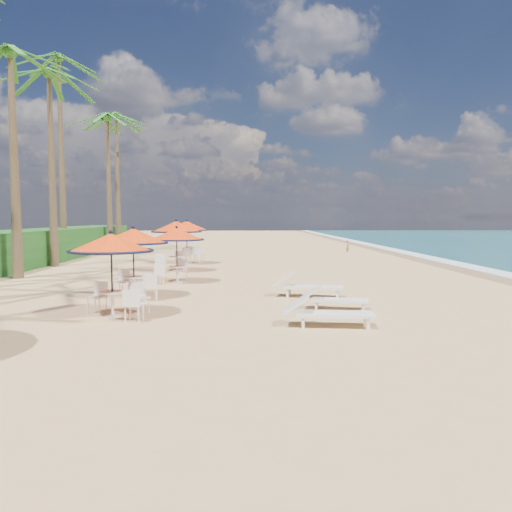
{
  "coord_description": "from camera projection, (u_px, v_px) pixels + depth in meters",
  "views": [
    {
      "loc": [
        -2.01,
        -12.09,
        2.49
      ],
      "look_at": [
        -1.59,
        4.41,
        1.2
      ],
      "focal_mm": 35.0,
      "sensor_mm": 36.0,
      "label": 1
    }
  ],
  "objects": [
    {
      "name": "station_2",
      "position": [
        176.0,
        239.0,
        18.85
      ],
      "size": [
        2.08,
        2.08,
        2.17
      ],
      "color": "black",
      "rests_on": "ground"
    },
    {
      "name": "lounger_mid",
      "position": [
        333.0,
        298.0,
        13.49
      ],
      "size": [
        1.84,
        0.9,
        0.63
      ],
      "rotation": [
        0.0,
        0.0,
        -0.2
      ],
      "color": "white",
      "rests_on": "ground"
    },
    {
      "name": "palm_4",
      "position": [
        49.0,
        85.0,
        24.61
      ],
      "size": [
        5.0,
        5.0,
        9.84
      ],
      "color": "brown",
      "rests_on": "ground"
    },
    {
      "name": "palm_7",
      "position": [
        116.0,
        124.0,
        37.6
      ],
      "size": [
        5.0,
        5.0,
        10.35
      ],
      "color": "brown",
      "rests_on": "ground"
    },
    {
      "name": "palm_6",
      "position": [
        107.0,
        126.0,
        35.09
      ],
      "size": [
        5.0,
        5.0,
        9.76
      ],
      "color": "brown",
      "rests_on": "ground"
    },
    {
      "name": "station_0",
      "position": [
        113.0,
        253.0,
        12.38
      ],
      "size": [
        2.09,
        2.09,
        2.18
      ],
      "color": "black",
      "rests_on": "ground"
    },
    {
      "name": "palm_5",
      "position": [
        59.0,
        71.0,
        29.51
      ],
      "size": [
        5.0,
        5.0,
        12.13
      ],
      "color": "brown",
      "rests_on": "ground"
    },
    {
      "name": "wetsand_band",
      "position": [
        474.0,
        272.0,
        22.48
      ],
      "size": [
        1.4,
        140.0,
        0.02
      ],
      "primitive_type": "cube",
      "color": "olive",
      "rests_on": "ground"
    },
    {
      "name": "person",
      "position": [
        348.0,
        246.0,
        35.13
      ],
      "size": [
        0.33,
        0.39,
        0.92
      ],
      "primitive_type": "imported",
      "rotation": [
        0.0,
        0.0,
        1.19
      ],
      "color": "#96694C",
      "rests_on": "ground"
    },
    {
      "name": "foam_strip",
      "position": [
        494.0,
        272.0,
        22.5
      ],
      "size": [
        1.2,
        140.0,
        0.04
      ],
      "primitive_type": "cube",
      "color": "white",
      "rests_on": "ground"
    },
    {
      "name": "palm_3",
      "position": [
        10.0,
        66.0,
        19.67
      ],
      "size": [
        5.0,
        5.0,
        9.25
      ],
      "color": "brown",
      "rests_on": "ground"
    },
    {
      "name": "lounger_far",
      "position": [
        306.0,
        285.0,
        15.57
      ],
      "size": [
        2.26,
        1.14,
        0.78
      ],
      "rotation": [
        0.0,
        0.0,
        -0.22
      ],
      "color": "white",
      "rests_on": "ground"
    },
    {
      "name": "ground",
      "position": [
        325.0,
        318.0,
        12.3
      ],
      "size": [
        160.0,
        160.0,
        0.0
      ],
      "primitive_type": "plane",
      "color": "tan",
      "rests_on": "ground"
    },
    {
      "name": "station_4",
      "position": [
        188.0,
        231.0,
        26.48
      ],
      "size": [
        2.28,
        2.28,
        2.38
      ],
      "color": "black",
      "rests_on": "ground"
    },
    {
      "name": "station_3",
      "position": [
        176.0,
        231.0,
        22.8
      ],
      "size": [
        2.31,
        2.33,
        2.41
      ],
      "color": "black",
      "rests_on": "ground"
    },
    {
      "name": "station_1",
      "position": [
        133.0,
        243.0,
        15.32
      ],
      "size": [
        2.15,
        2.15,
        2.24
      ],
      "color": "black",
      "rests_on": "ground"
    },
    {
      "name": "lounger_near",
      "position": [
        325.0,
        312.0,
        11.35
      ],
      "size": [
        2.09,
        0.86,
        0.73
      ],
      "rotation": [
        0.0,
        0.0,
        -0.11
      ],
      "color": "white",
      "rests_on": "ground"
    }
  ]
}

